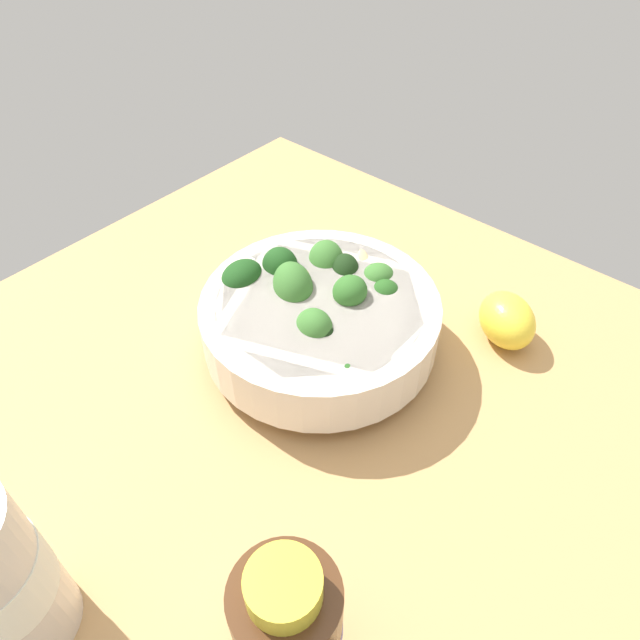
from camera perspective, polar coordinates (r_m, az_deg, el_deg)
The scene contains 4 objects.
ground_plane at distance 54.64cm, azimuth -2.57°, elevation -8.45°, with size 69.61×69.61×4.48cm, color tan.
bowl_of_broccoli at distance 53.36cm, azimuth -0.07°, elevation 0.38°, with size 21.81×21.81×9.25cm.
lemon_wedge at distance 58.44cm, azimuth 18.01°, elevation 0.01°, with size 6.65×4.97×4.81cm, color yellow.
bottle_short at distance 36.86cm, azimuth -3.12°, elevation -28.55°, with size 6.07×6.07×13.61cm.
Camera 1 is at (-23.40, 23.40, 41.23)cm, focal length 32.34 mm.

